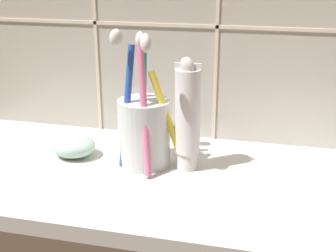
# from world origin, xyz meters

# --- Properties ---
(sink_counter) EXTENTS (0.76, 0.29, 0.02)m
(sink_counter) POSITION_xyz_m (0.00, 0.00, 0.01)
(sink_counter) COLOR silver
(sink_counter) RESTS_ON ground
(toothbrush_cup) EXTENTS (0.11, 0.11, 0.19)m
(toothbrush_cup) POSITION_xyz_m (-0.06, 0.02, 0.07)
(toothbrush_cup) COLOR silver
(toothbrush_cup) RESTS_ON sink_counter
(toothpaste_tube) EXTENTS (0.04, 0.03, 0.15)m
(toothpaste_tube) POSITION_xyz_m (-0.00, 0.03, 0.09)
(toothpaste_tube) COLOR white
(toothpaste_tube) RESTS_ON sink_counter
(soap_bar) EXTENTS (0.06, 0.06, 0.03)m
(soap_bar) POSITION_xyz_m (-0.17, 0.03, 0.04)
(soap_bar) COLOR silver
(soap_bar) RESTS_ON sink_counter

